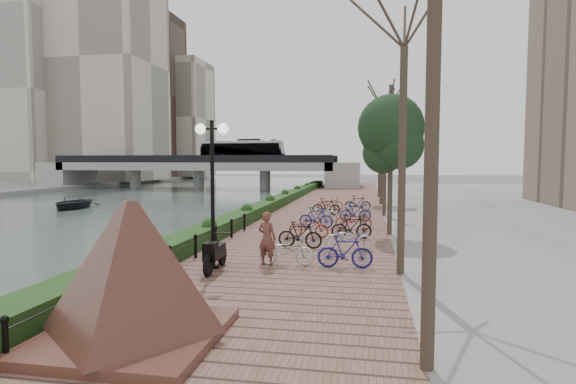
% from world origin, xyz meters
% --- Properties ---
extents(ground, '(220.00, 220.00, 0.00)m').
position_xyz_m(ground, '(0.00, 0.00, 0.00)').
color(ground, '#59595B').
rests_on(ground, ground).
extents(river_water, '(30.00, 130.00, 0.02)m').
position_xyz_m(river_water, '(-15.00, 25.00, 0.01)').
color(river_water, '#45564E').
rests_on(river_water, ground).
extents(promenade, '(8.00, 75.00, 0.50)m').
position_xyz_m(promenade, '(4.00, 17.50, 0.25)').
color(promenade, brown).
rests_on(promenade, ground).
extents(hedge, '(1.10, 56.00, 0.60)m').
position_xyz_m(hedge, '(0.60, 20.00, 0.80)').
color(hedge, '#153A15').
rests_on(hedge, promenade).
extents(chain_fence, '(0.10, 14.10, 0.70)m').
position_xyz_m(chain_fence, '(1.40, 2.00, 0.85)').
color(chain_fence, black).
rests_on(chain_fence, promenade).
extents(granite_monument, '(3.79, 3.79, 2.53)m').
position_xyz_m(granite_monument, '(2.91, -3.76, 1.78)').
color(granite_monument, '#4A2320').
rests_on(granite_monument, promenade).
extents(lamppost, '(1.02, 0.32, 4.43)m').
position_xyz_m(lamppost, '(2.48, 1.69, 3.73)').
color(lamppost, black).
rests_on(lamppost, promenade).
extents(motorcycle, '(0.59, 1.71, 1.06)m').
position_xyz_m(motorcycle, '(2.67, 1.38, 1.03)').
color(motorcycle, black).
rests_on(motorcycle, promenade).
extents(pedestrian, '(0.70, 0.56, 1.67)m').
position_xyz_m(pedestrian, '(4.00, 2.35, 1.34)').
color(pedestrian, brown).
rests_on(pedestrian, promenade).
extents(bicycle_parking, '(2.40, 17.32, 1.00)m').
position_xyz_m(bicycle_parking, '(5.49, 10.24, 0.97)').
color(bicycle_parking, '#BBB9BF').
rests_on(bicycle_parking, promenade).
extents(street_trees, '(3.20, 37.12, 6.80)m').
position_xyz_m(street_trees, '(8.00, 12.68, 3.69)').
color(street_trees, '#382A21').
rests_on(street_trees, promenade).
extents(bridge, '(36.00, 10.77, 6.50)m').
position_xyz_m(bridge, '(-13.75, 45.00, 3.37)').
color(bridge, '#9E9E99').
rests_on(bridge, ground).
extents(boat, '(3.53, 4.59, 0.88)m').
position_xyz_m(boat, '(-15.52, 19.96, 0.46)').
color(boat, black).
rests_on(boat, river_water).
extents(far_buildings, '(35.00, 38.00, 38.00)m').
position_xyz_m(far_buildings, '(-41.66, 65.91, 16.12)').
color(far_buildings, '#BEB09E').
rests_on(far_buildings, far_bank).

